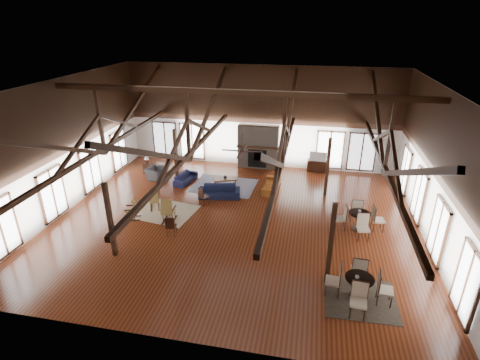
% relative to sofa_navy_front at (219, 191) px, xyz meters
% --- Properties ---
extents(floor, '(16.00, 16.00, 0.00)m').
position_rel_sofa_navy_front_xyz_m(floor, '(1.28, -2.19, -0.31)').
color(floor, '#632E14').
rests_on(floor, ground).
extents(ceiling, '(16.00, 14.00, 0.02)m').
position_rel_sofa_navy_front_xyz_m(ceiling, '(1.28, -2.19, 5.69)').
color(ceiling, black).
rests_on(ceiling, wall_back).
extents(wall_back, '(16.00, 0.02, 6.00)m').
position_rel_sofa_navy_front_xyz_m(wall_back, '(1.28, 4.81, 2.69)').
color(wall_back, silver).
rests_on(wall_back, floor).
extents(wall_front, '(16.00, 0.02, 6.00)m').
position_rel_sofa_navy_front_xyz_m(wall_front, '(1.28, -9.19, 2.69)').
color(wall_front, silver).
rests_on(wall_front, floor).
extents(wall_left, '(0.02, 14.00, 6.00)m').
position_rel_sofa_navy_front_xyz_m(wall_left, '(-6.72, -2.19, 2.69)').
color(wall_left, silver).
rests_on(wall_left, floor).
extents(wall_right, '(0.02, 14.00, 6.00)m').
position_rel_sofa_navy_front_xyz_m(wall_right, '(9.28, -2.19, 2.69)').
color(wall_right, silver).
rests_on(wall_right, floor).
extents(roof_truss, '(15.60, 14.07, 3.14)m').
position_rel_sofa_navy_front_xyz_m(roof_truss, '(1.28, -2.19, 3.72)').
color(roof_truss, black).
rests_on(roof_truss, wall_back).
extents(post_grid, '(8.16, 7.16, 3.05)m').
position_rel_sofa_navy_front_xyz_m(post_grid, '(1.28, -2.19, 1.22)').
color(post_grid, black).
rests_on(post_grid, floor).
extents(fireplace, '(2.50, 0.69, 2.60)m').
position_rel_sofa_navy_front_xyz_m(fireplace, '(1.28, 4.48, 0.98)').
color(fireplace, '#716356').
rests_on(fireplace, floor).
extents(ceiling_fan, '(1.60, 1.60, 0.75)m').
position_rel_sofa_navy_front_xyz_m(ceiling_fan, '(1.78, -3.19, 3.43)').
color(ceiling_fan, black).
rests_on(ceiling_fan, roof_truss).
extents(sofa_navy_front, '(2.21, 1.19, 0.61)m').
position_rel_sofa_navy_front_xyz_m(sofa_navy_front, '(0.00, 0.00, 0.00)').
color(sofa_navy_front, '#121833').
rests_on(sofa_navy_front, floor).
extents(sofa_navy_left, '(1.79, 0.95, 0.50)m').
position_rel_sofa_navy_front_xyz_m(sofa_navy_left, '(-2.30, 1.45, -0.06)').
color(sofa_navy_left, black).
rests_on(sofa_navy_left, floor).
extents(sofa_orange, '(2.01, 0.84, 0.58)m').
position_rel_sofa_navy_front_xyz_m(sofa_orange, '(2.49, 1.39, -0.02)').
color(sofa_orange, '#93501C').
rests_on(sofa_orange, floor).
extents(coffee_table, '(1.37, 1.03, 0.47)m').
position_rel_sofa_navy_front_xyz_m(coffee_table, '(0.00, 1.32, 0.11)').
color(coffee_table, brown).
rests_on(coffee_table, floor).
extents(vase, '(0.24, 0.24, 0.21)m').
position_rel_sofa_navy_front_xyz_m(vase, '(-0.01, 1.34, 0.27)').
color(vase, '#B2B2B2').
rests_on(vase, coffee_table).
extents(armchair, '(1.16, 1.06, 0.65)m').
position_rel_sofa_navy_front_xyz_m(armchair, '(-4.11, 1.61, 0.02)').
color(armchair, '#303032').
rests_on(armchair, floor).
extents(side_table_lamp, '(0.44, 0.44, 1.11)m').
position_rel_sofa_navy_front_xyz_m(side_table_lamp, '(-4.90, 2.27, 0.12)').
color(side_table_lamp, black).
rests_on(side_table_lamp, floor).
extents(rocking_chair_a, '(0.67, 0.87, 0.99)m').
position_rel_sofa_navy_front_xyz_m(rocking_chair_a, '(-2.73, -1.83, 0.16)').
color(rocking_chair_a, olive).
rests_on(rocking_chair_a, floor).
extents(rocking_chair_b, '(0.54, 0.93, 1.17)m').
position_rel_sofa_navy_front_xyz_m(rocking_chair_b, '(-1.63, -2.90, 0.25)').
color(rocking_chair_b, olive).
rests_on(rocking_chair_b, floor).
extents(rocking_chair_c, '(0.89, 0.63, 1.04)m').
position_rel_sofa_navy_front_xyz_m(rocking_chair_c, '(-3.28, -2.93, 0.18)').
color(rocking_chair_c, olive).
rests_on(rocking_chair_c, floor).
extents(side_chair_a, '(0.54, 0.54, 0.92)m').
position_rel_sofa_navy_front_xyz_m(side_chair_a, '(-0.58, -1.02, 0.23)').
color(side_chair_a, black).
rests_on(side_chair_a, floor).
extents(side_chair_b, '(0.43, 0.43, 0.91)m').
position_rel_sofa_navy_front_xyz_m(side_chair_b, '(-1.08, -3.97, 0.22)').
color(side_chair_b, black).
rests_on(side_chair_b, floor).
extents(cafe_table_near, '(2.17, 2.17, 1.12)m').
position_rel_sofa_navy_front_xyz_m(cafe_table_near, '(6.25, -6.36, 0.25)').
color(cafe_table_near, black).
rests_on(cafe_table_near, floor).
extents(cafe_table_far, '(2.15, 2.15, 1.11)m').
position_rel_sofa_navy_front_xyz_m(cafe_table_far, '(6.66, -1.88, 0.25)').
color(cafe_table_far, black).
rests_on(cafe_table_far, floor).
extents(cup_near, '(0.17, 0.17, 0.10)m').
position_rel_sofa_navy_front_xyz_m(cup_near, '(6.16, -6.40, 0.55)').
color(cup_near, '#B2B2B2').
rests_on(cup_near, cafe_table_near).
extents(cup_far, '(0.12, 0.12, 0.10)m').
position_rel_sofa_navy_front_xyz_m(cup_far, '(6.65, -1.80, 0.54)').
color(cup_far, '#B2B2B2').
rests_on(cup_far, cafe_table_far).
extents(tv_console, '(1.28, 0.48, 0.64)m').
position_rel_sofa_navy_front_xyz_m(tv_console, '(4.89, 4.56, 0.02)').
color(tv_console, black).
rests_on(tv_console, floor).
extents(television, '(0.99, 0.18, 0.57)m').
position_rel_sofa_navy_front_xyz_m(television, '(4.85, 4.56, 0.62)').
color(television, '#B2B2B2').
rests_on(television, tv_console).
extents(rug_tan, '(3.14, 2.63, 0.01)m').
position_rel_sofa_navy_front_xyz_m(rug_tan, '(-2.20, -2.03, -0.30)').
color(rug_tan, tan).
rests_on(rug_tan, floor).
extents(rug_navy, '(3.49, 2.71, 0.01)m').
position_rel_sofa_navy_front_xyz_m(rug_navy, '(-0.09, 1.39, -0.30)').
color(rug_navy, '#1C1E4F').
rests_on(rug_navy, floor).
extents(rug_dark, '(2.33, 2.13, 0.01)m').
position_rel_sofa_navy_front_xyz_m(rug_dark, '(6.36, -6.38, -0.30)').
color(rug_dark, black).
rests_on(rug_dark, floor).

